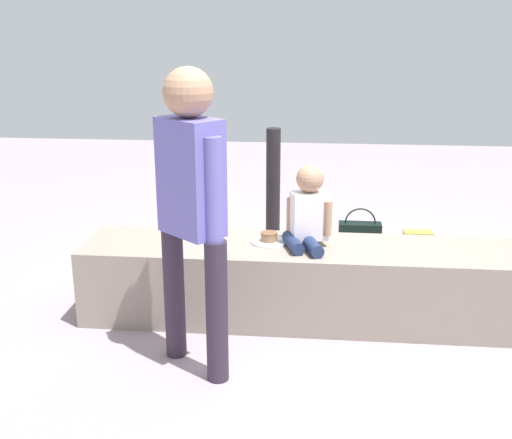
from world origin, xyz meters
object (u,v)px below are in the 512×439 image
at_px(gift_bag, 417,249).
at_px(cake_plate, 269,239).
at_px(water_bottle_far_side, 315,248).
at_px(child_seated, 308,211).
at_px(handbag_black_leather, 360,237).
at_px(party_cup_red, 427,248).
at_px(cake_box_white, 162,255).
at_px(adult_standing, 191,196).
at_px(water_bottle_near_gift, 249,251).

bearing_deg(gift_bag, cake_plate, -139.37).
height_order(cake_plate, water_bottle_far_side, cake_plate).
bearing_deg(child_seated, cake_plate, 173.26).
xyz_separation_m(water_bottle_far_side, handbag_black_leather, (0.35, 0.22, 0.02)).
relative_size(party_cup_red, cake_box_white, 0.33).
relative_size(adult_standing, gift_bag, 4.81).
xyz_separation_m(water_bottle_near_gift, party_cup_red, (1.37, 0.36, -0.06)).
xyz_separation_m(water_bottle_near_gift, water_bottle_far_side, (0.49, 0.11, 0.00)).
bearing_deg(handbag_black_leather, water_bottle_near_gift, -158.81).
relative_size(gift_bag, party_cup_red, 3.14).
bearing_deg(water_bottle_far_side, adult_standing, -110.66).
height_order(gift_bag, cake_box_white, gift_bag).
height_order(cake_plate, party_cup_red, cake_plate).
bearing_deg(party_cup_red, handbag_black_leather, -176.53).
distance_m(gift_bag, handbag_black_leather, 0.48).
height_order(adult_standing, water_bottle_far_side, adult_standing).
xyz_separation_m(adult_standing, gift_bag, (1.35, 1.55, -0.79)).
height_order(cake_plate, water_bottle_near_gift, cake_plate).
height_order(cake_plate, gift_bag, cake_plate).
bearing_deg(handbag_black_leather, child_seated, -108.62).
bearing_deg(gift_bag, party_cup_red, 66.38).
relative_size(water_bottle_near_gift, handbag_black_leather, 0.63).
xyz_separation_m(child_seated, handbag_black_leather, (0.39, 1.17, -0.55)).
bearing_deg(water_bottle_far_side, handbag_black_leather, 32.04).
bearing_deg(party_cup_red, gift_bag, -113.62).
relative_size(water_bottle_near_gift, cake_box_white, 0.77).
bearing_deg(water_bottle_near_gift, cake_box_white, -178.35).
bearing_deg(cake_box_white, cake_plate, -42.25).
bearing_deg(child_seated, water_bottle_far_side, 87.29).
bearing_deg(gift_bag, adult_standing, -131.06).
distance_m(adult_standing, water_bottle_far_side, 1.89).
distance_m(child_seated, handbag_black_leather, 1.35).
distance_m(child_seated, water_bottle_far_side, 1.11).
distance_m(gift_bag, cake_box_white, 1.91).
bearing_deg(cake_box_white, handbag_black_leather, 12.93).
bearing_deg(cake_box_white, party_cup_red, 10.50).
bearing_deg(cake_plate, water_bottle_near_gift, 104.83).
height_order(cake_box_white, handbag_black_leather, handbag_black_leather).
distance_m(adult_standing, handbag_black_leather, 2.20).
distance_m(gift_bag, water_bottle_near_gift, 1.24).
relative_size(adult_standing, water_bottle_far_side, 6.43).
xyz_separation_m(cake_plate, water_bottle_far_side, (0.27, 0.92, -0.38)).
distance_m(adult_standing, gift_bag, 2.21).
bearing_deg(handbag_black_leather, cake_box_white, -167.07).
height_order(cake_plate, handbag_black_leather, cake_plate).
relative_size(cake_plate, gift_bag, 0.70).
bearing_deg(party_cup_red, child_seated, -127.63).
xyz_separation_m(water_bottle_far_side, cake_box_white, (-1.15, -0.13, -0.05)).
xyz_separation_m(gift_bag, cake_box_white, (-1.90, -0.09, -0.09)).
relative_size(cake_plate, party_cup_red, 2.21).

